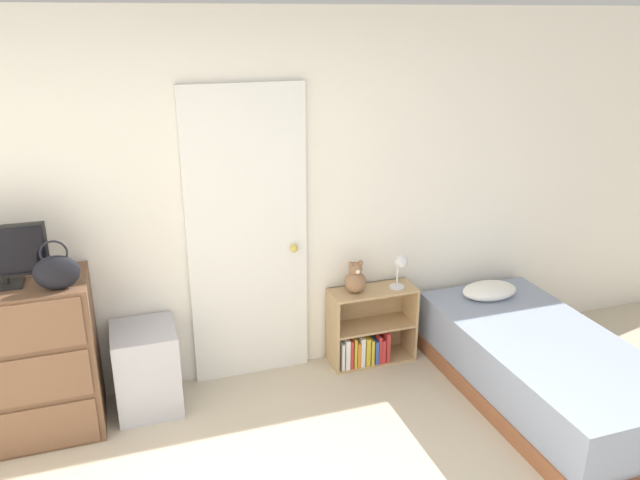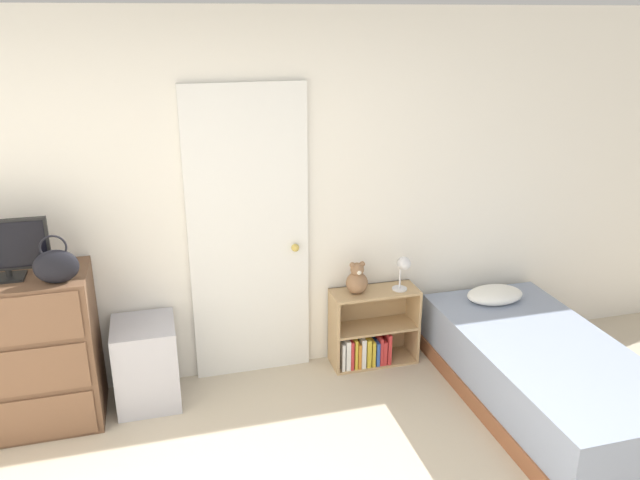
# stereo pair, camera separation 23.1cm
# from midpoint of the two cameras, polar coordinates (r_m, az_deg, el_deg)

# --- Properties ---
(wall_back) EXTENTS (10.00, 0.06, 2.55)m
(wall_back) POSITION_cam_midpoint_polar(r_m,az_deg,el_deg) (4.28, -5.56, 3.36)
(wall_back) COLOR white
(wall_back) RESTS_ON ground_plane
(door_closed) EXTENTS (0.83, 0.09, 2.09)m
(door_closed) POSITION_cam_midpoint_polar(r_m,az_deg,el_deg) (4.31, -4.97, 0.24)
(door_closed) COLOR white
(door_closed) RESTS_ON ground_plane
(dresser) EXTENTS (0.90, 0.51, 1.01)m
(dresser) POSITION_cam_midpoint_polar(r_m,az_deg,el_deg) (4.30, -24.27, -9.40)
(dresser) COLOR brown
(dresser) RESTS_ON ground_plane
(tv) EXTENTS (0.50, 0.16, 0.37)m
(tv) POSITION_cam_midpoint_polar(r_m,az_deg,el_deg) (4.01, -25.47, -0.70)
(tv) COLOR black
(tv) RESTS_ON dresser
(handbag) EXTENTS (0.25, 0.11, 0.30)m
(handbag) POSITION_cam_midpoint_polar(r_m,az_deg,el_deg) (3.86, -21.43, -2.23)
(handbag) COLOR black
(handbag) RESTS_ON dresser
(storage_bin) EXTENTS (0.41, 0.43, 0.58)m
(storage_bin) POSITION_cam_midpoint_polar(r_m,az_deg,el_deg) (4.37, -14.12, -10.89)
(storage_bin) COLOR #ADADB7
(storage_bin) RESTS_ON ground_plane
(bookshelf) EXTENTS (0.64, 0.26, 0.59)m
(bookshelf) POSITION_cam_midpoint_polar(r_m,az_deg,el_deg) (4.74, 5.84, -8.70)
(bookshelf) COLOR tan
(bookshelf) RESTS_ON ground_plane
(teddy_bear) EXTENTS (0.16, 0.16, 0.24)m
(teddy_bear) POSITION_cam_midpoint_polar(r_m,az_deg,el_deg) (4.50, 4.88, -3.66)
(teddy_bear) COLOR #8C6647
(teddy_bear) RESTS_ON bookshelf
(desk_lamp) EXTENTS (0.13, 0.12, 0.26)m
(desk_lamp) POSITION_cam_midpoint_polar(r_m,az_deg,el_deg) (4.56, 9.07, -2.47)
(desk_lamp) COLOR silver
(desk_lamp) RESTS_ON bookshelf
(bed) EXTENTS (0.97, 1.94, 0.57)m
(bed) POSITION_cam_midpoint_polar(r_m,az_deg,el_deg) (4.53, 21.24, -11.42)
(bed) COLOR brown
(bed) RESTS_ON ground_plane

